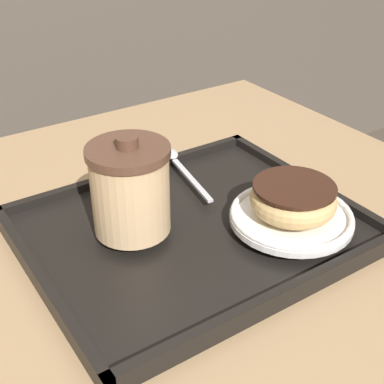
# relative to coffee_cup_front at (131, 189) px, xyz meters

# --- Properties ---
(cafe_table) EXTENTS (0.80, 0.81, 0.74)m
(cafe_table) POSITION_rel_coffee_cup_front_xyz_m (0.09, 0.00, -0.27)
(cafe_table) COLOR tan
(cafe_table) RESTS_ON ground_plane
(serving_tray) EXTENTS (0.40, 0.33, 0.02)m
(serving_tray) POSITION_rel_coffee_cup_front_xyz_m (0.07, -0.02, -0.07)
(serving_tray) COLOR black
(serving_tray) RESTS_ON cafe_table
(coffee_cup_front) EXTENTS (0.10, 0.10, 0.12)m
(coffee_cup_front) POSITION_rel_coffee_cup_front_xyz_m (0.00, 0.00, 0.00)
(coffee_cup_front) COLOR #E0B784
(coffee_cup_front) RESTS_ON serving_tray
(plate_with_chocolate_donut) EXTENTS (0.15, 0.15, 0.01)m
(plate_with_chocolate_donut) POSITION_rel_coffee_cup_front_xyz_m (0.17, -0.09, -0.05)
(plate_with_chocolate_donut) COLOR white
(plate_with_chocolate_donut) RESTS_ON serving_tray
(donut_chocolate_glazed) EXTENTS (0.11, 0.11, 0.04)m
(donut_chocolate_glazed) POSITION_rel_coffee_cup_front_xyz_m (0.17, -0.09, -0.02)
(donut_chocolate_glazed) COLOR #DBB270
(donut_chocolate_glazed) RESTS_ON plate_with_chocolate_donut
(spoon) EXTENTS (0.04, 0.16, 0.01)m
(spoon) POSITION_rel_coffee_cup_front_xyz_m (0.13, 0.11, -0.05)
(spoon) COLOR silver
(spoon) RESTS_ON serving_tray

